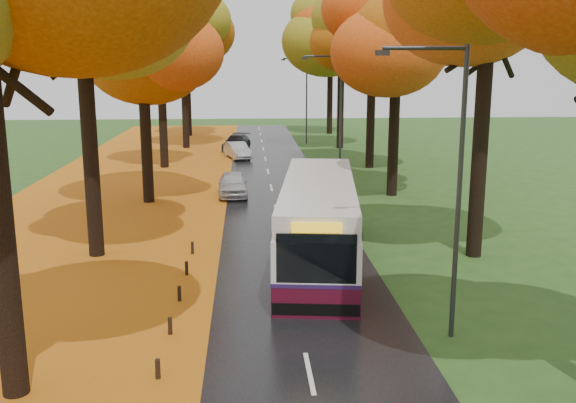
{
  "coord_description": "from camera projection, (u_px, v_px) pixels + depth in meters",
  "views": [
    {
      "loc": [
        -1.47,
        -8.5,
        7.54
      ],
      "look_at": [
        0.0,
        14.19,
        2.6
      ],
      "focal_mm": 40.0,
      "sensor_mm": 36.0,
      "label": 1
    }
  ],
  "objects": [
    {
      "name": "road",
      "position": [
        275.0,
        206.0,
        34.36
      ],
      "size": [
        6.5,
        90.0,
        0.04
      ],
      "primitive_type": "cube",
      "color": "black",
      "rests_on": "ground"
    },
    {
      "name": "centre_line",
      "position": [
        275.0,
        205.0,
        34.35
      ],
      "size": [
        0.12,
        90.0,
        0.01
      ],
      "primitive_type": "cube",
      "color": "silver",
      "rests_on": "road"
    },
    {
      "name": "streetlamp_near",
      "position": [
        451.0,
        171.0,
        17.04
      ],
      "size": [
        2.45,
        0.18,
        8.0
      ],
      "color": "#333538",
      "rests_on": "ground"
    },
    {
      "name": "leaf_drift",
      "position": [
        218.0,
        206.0,
        34.16
      ],
      "size": [
        0.9,
        90.0,
        0.01
      ],
      "primitive_type": "cube",
      "color": "orange",
      "rests_on": "road"
    },
    {
      "name": "car_silver",
      "position": [
        238.0,
        150.0,
        51.06
      ],
      "size": [
        2.42,
        4.12,
        1.28
      ],
      "primitive_type": "imported",
      "rotation": [
        0.0,
        0.0,
        0.29
      ],
      "color": "#A2A5AA",
      "rests_on": "road"
    },
    {
      "name": "leaf_verge",
      "position": [
        105.0,
        208.0,
        33.79
      ],
      "size": [
        12.0,
        90.0,
        0.02
      ],
      "primitive_type": "cube",
      "color": "#94520D",
      "rests_on": "ground"
    },
    {
      "name": "car_white",
      "position": [
        233.0,
        184.0,
        36.75
      ],
      "size": [
        1.79,
        4.09,
        1.37
      ],
      "primitive_type": "imported",
      "rotation": [
        0.0,
        0.0,
        0.04
      ],
      "color": "#BABABE",
      "rests_on": "road"
    },
    {
      "name": "trees_left",
      "position": [
        137.0,
        24.0,
        33.9
      ],
      "size": [
        9.2,
        74.0,
        13.88
      ],
      "color": "black",
      "rests_on": "ground"
    },
    {
      "name": "bus",
      "position": [
        319.0,
        219.0,
        24.53
      ],
      "size": [
        4.13,
        12.07,
        3.11
      ],
      "rotation": [
        0.0,
        0.0,
        -0.12
      ],
      "color": "#470B1D",
      "rests_on": "road"
    },
    {
      "name": "car_dark",
      "position": [
        237.0,
        142.0,
        55.95
      ],
      "size": [
        2.74,
        4.87,
        1.33
      ],
      "primitive_type": "imported",
      "rotation": [
        0.0,
        0.0,
        -0.2
      ],
      "color": "black",
      "rests_on": "road"
    },
    {
      "name": "bollard_row",
      "position": [
        150.0,
        396.0,
        14.28
      ],
      "size": [
        0.11,
        23.51,
        0.52
      ],
      "color": "black",
      "rests_on": "ground"
    },
    {
      "name": "streetlamp_mid",
      "position": [
        336.0,
        111.0,
        38.49
      ],
      "size": [
        2.45,
        0.18,
        8.0
      ],
      "color": "#333538",
      "rests_on": "ground"
    },
    {
      "name": "streetlamp_far",
      "position": [
        304.0,
        93.0,
        59.94
      ],
      "size": [
        2.45,
        0.18,
        8.0
      ],
      "color": "#333538",
      "rests_on": "ground"
    },
    {
      "name": "trees_right",
      "position": [
        405.0,
        22.0,
        34.63
      ],
      "size": [
        9.3,
        74.2,
        13.96
      ],
      "color": "black",
      "rests_on": "ground"
    }
  ]
}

